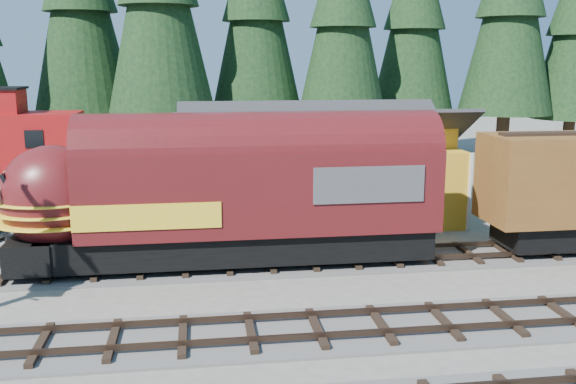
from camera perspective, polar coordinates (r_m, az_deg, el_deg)
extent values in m
plane|color=#6B665B|center=(20.18, 8.32, -9.59)|extent=(120.00, 120.00, 0.00)
cube|color=#4C4947|center=(37.01, -14.95, 0.04)|extent=(32.00, 3.20, 0.08)
cube|color=#38281E|center=(36.27, -15.10, 0.13)|extent=(32.00, 0.08, 0.16)
cube|color=#38281E|center=(37.67, -14.84, 0.57)|extent=(32.00, 0.08, 0.16)
cube|color=gold|center=(29.56, 2.73, 0.82)|extent=(12.00, 6.00, 3.40)
cube|color=gold|center=(29.20, 2.77, 5.49)|extent=(11.88, 3.30, 1.44)
cube|color=white|center=(27.98, -9.12, 1.10)|extent=(0.06, 2.40, 0.60)
cone|color=black|center=(45.67, -2.86, 15.93)|extent=(6.49, 6.49, 14.78)
cone|color=black|center=(44.36, 4.93, 15.38)|extent=(6.18, 6.18, 14.08)
cone|color=black|center=(49.08, 11.20, 14.90)|extent=(6.21, 6.21, 14.14)
cone|color=black|center=(49.95, 19.21, 15.42)|extent=(6.73, 6.73, 15.34)
cube|color=black|center=(22.97, -4.34, -4.57)|extent=(13.64, 2.44, 1.05)
cube|color=#501214|center=(22.56, -2.47, 0.28)|extent=(12.44, 2.87, 2.87)
ellipsoid|color=#501214|center=(22.99, -20.07, -0.46)|extent=(3.64, 2.81, 3.54)
cube|color=#38383A|center=(23.10, 6.30, 1.34)|extent=(3.83, 2.93, 1.24)
imported|color=black|center=(26.92, -17.01, -2.49)|extent=(7.18, 4.72, 1.84)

